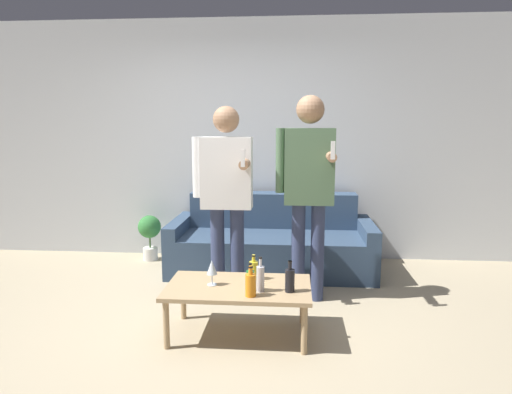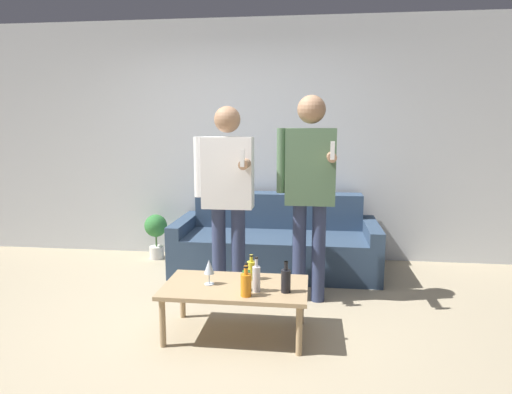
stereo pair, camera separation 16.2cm
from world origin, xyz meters
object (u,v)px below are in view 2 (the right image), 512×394
object	(u,v)px
person_standing_left	(227,188)
person_standing_right	(309,181)
coffee_table	(235,290)
couch	(276,243)
bottle_orange	(286,280)

from	to	relation	value
person_standing_left	person_standing_right	bearing A→B (deg)	1.42
coffee_table	person_standing_left	world-z (taller)	person_standing_left
couch	bottle_orange	world-z (taller)	couch
bottle_orange	person_standing_right	bearing A→B (deg)	80.04
coffee_table	bottle_orange	distance (m)	0.40
couch	bottle_orange	size ratio (longest dim) A/B	9.45
couch	person_standing_left	xyz separation A→B (m)	(-0.36, -0.86, 0.71)
bottle_orange	person_standing_right	size ratio (longest dim) A/B	0.13
bottle_orange	coffee_table	bearing A→B (deg)	166.17
couch	coffee_table	world-z (taller)	couch
person_standing_right	couch	bearing A→B (deg)	112.35
person_standing_left	person_standing_right	xyz separation A→B (m)	(0.71, 0.02, 0.07)
couch	bottle_orange	distance (m)	1.70
coffee_table	person_standing_right	distance (m)	1.15
coffee_table	bottle_orange	bearing A→B (deg)	-13.83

